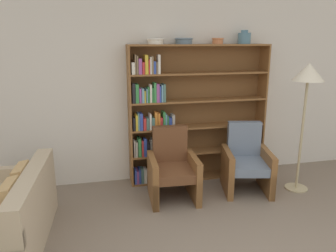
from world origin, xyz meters
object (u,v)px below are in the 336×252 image
at_px(bowl_brass, 155,41).
at_px(vase_tall, 244,38).
at_px(floor_lamp, 308,80).
at_px(armchair_leather, 172,169).
at_px(armchair_cushioned, 246,163).
at_px(couch, 8,219).
at_px(bowl_cream, 184,41).
at_px(bookshelf, 184,116).
at_px(bowl_olive, 218,41).

distance_m(bowl_brass, vase_tall, 1.33).
relative_size(bowl_brass, floor_lamp, 0.13).
distance_m(armchair_leather, armchair_cushioned, 1.09).
bearing_deg(floor_lamp, vase_tall, 130.21).
bearing_deg(couch, armchair_leather, -67.42).
bearing_deg(vase_tall, bowl_cream, 180.00).
xyz_separation_m(couch, armchair_cushioned, (3.03, 0.68, 0.11)).
relative_size(couch, armchair_leather, 1.69).
xyz_separation_m(bookshelf, floor_lamp, (1.51, -0.74, 0.60)).
bearing_deg(floor_lamp, bowl_brass, 159.55).
distance_m(vase_tall, floor_lamp, 1.09).
xyz_separation_m(bowl_brass, bowl_cream, (0.41, -0.00, 0.00)).
height_order(bookshelf, couch, bookshelf).
height_order(bowl_brass, armchair_leather, bowl_brass).
bearing_deg(bowl_cream, bookshelf, 36.74).
height_order(bookshelf, floor_lamp, bookshelf).
bearing_deg(vase_tall, armchair_leather, -155.32).
bearing_deg(bowl_brass, floor_lamp, -20.45).
bearing_deg(bookshelf, vase_tall, -0.96).
distance_m(bowl_brass, floor_lamp, 2.13).
relative_size(bookshelf, armchair_leather, 2.19).
bearing_deg(armchair_cushioned, bowl_brass, -12.03).
bearing_deg(floor_lamp, armchair_cushioned, 167.55).
distance_m(bookshelf, armchair_cushioned, 1.13).
xyz_separation_m(armchair_leather, floor_lamp, (1.83, -0.17, 1.19)).
bearing_deg(couch, armchair_cushioned, -74.08).
relative_size(armchair_leather, armchair_cushioned, 1.00).
distance_m(bowl_brass, bowl_olive, 0.92).
xyz_separation_m(bowl_cream, armchair_leather, (-0.29, -0.56, -1.70)).
relative_size(bowl_olive, armchair_cushioned, 0.18).
bearing_deg(bowl_olive, armchair_leather, -145.17).
height_order(armchair_leather, floor_lamp, floor_lamp).
distance_m(bookshelf, armchair_leather, 0.88).
xyz_separation_m(bowl_olive, armchair_cushioned, (0.29, -0.56, -1.70)).
bearing_deg(floor_lamp, bookshelf, 153.97).
xyz_separation_m(bowl_olive, floor_lamp, (1.03, -0.72, -0.51)).
bearing_deg(bowl_olive, couch, -155.74).
bearing_deg(bowl_cream, couch, -151.05).
xyz_separation_m(bowl_olive, couch, (-2.75, -1.24, -1.81)).
bearing_deg(couch, bookshelf, -57.65).
bearing_deg(bookshelf, bowl_olive, -1.78).
bearing_deg(armchair_leather, bookshelf, -115.31).
height_order(couch, armchair_cushioned, armchair_cushioned).
bearing_deg(vase_tall, bowl_olive, -180.00).
relative_size(bookshelf, floor_lamp, 1.15).
height_order(armchair_leather, armchair_cushioned, same).
bearing_deg(bookshelf, couch, -150.97).
bearing_deg(bowl_brass, bowl_olive, -0.00).
bearing_deg(bowl_cream, vase_tall, 0.00).
relative_size(bowl_olive, vase_tall, 0.89).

